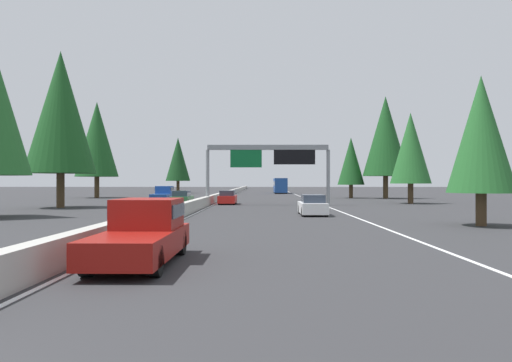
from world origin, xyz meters
The scene contains 18 objects.
ground_plane centered at (60.00, 0.00, 0.00)m, with size 320.00×320.00×0.00m, color #2D2D30.
median_barrier centered at (80.00, 0.30, 0.45)m, with size 180.00×0.56×0.90m, color #ADAAA3.
shoulder_stripe_right centered at (70.00, -11.52, 0.01)m, with size 160.00×0.16×0.01m, color silver.
shoulder_stripe_median centered at (70.00, -0.25, 0.01)m, with size 160.00×0.16×0.01m, color silver.
sign_gantry_overhead centered at (44.65, -6.04, 4.89)m, with size 0.50×12.68×6.15m.
pickup_mid_left centered at (9.64, -1.74, 0.91)m, with size 5.60×2.00×1.86m.
sedan_distant_b centered at (29.89, -8.87, 0.68)m, with size 4.40×1.80×1.47m.
sedan_mid_right centered at (46.64, -1.60, 0.68)m, with size 4.40×1.80×1.47m.
bus_mid_center centered at (95.83, -9.05, 1.72)m, with size 11.50×2.55×3.10m.
oncoming_near centered at (52.97, 6.51, 0.91)m, with size 5.60×2.00×1.86m.
oncoming_far centered at (44.44, 2.88, 0.68)m, with size 4.40×1.80×1.47m.
conifer_right_foreground centered at (21.56, -17.09, 4.94)m, with size 3.58×3.58×8.14m.
conifer_right_near centered at (48.49, -21.55, 6.06)m, with size 4.39×4.39×9.98m.
conifer_right_mid centered at (66.40, -18.33, 5.40)m, with size 3.91×3.91×8.89m.
conifer_right_far centered at (64.68, -22.96, 8.90)m, with size 6.44×6.44×14.63m.
conifer_left_near centered at (39.63, 13.30, 8.79)m, with size 6.36×6.36×14.46m.
conifer_left_mid centered at (67.07, 19.35, 8.71)m, with size 6.30×6.30×14.33m.
conifer_left_far centered at (97.12, 12.45, 7.12)m, with size 5.15×5.15×11.71m.
Camera 1 is at (-4.66, -5.25, 2.39)m, focal length 33.96 mm.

